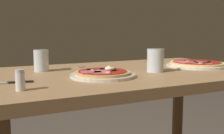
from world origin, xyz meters
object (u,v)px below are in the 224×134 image
Objects in this scene: knife at (9,83)px; fork at (70,68)px; pizza_across_left at (197,64)px; water_glass_far at (156,62)px; water_glass_near at (41,62)px; dining_table at (126,96)px; salt_shaker at (20,80)px; pizza_foreground at (103,74)px.

fork is at bearing 41.57° from knife.
water_glass_far is (-0.31, -0.06, 0.03)m from pizza_across_left.
pizza_across_left is 0.80m from water_glass_near.
salt_shaker is (-0.51, -0.23, 0.16)m from dining_table.
pizza_across_left is at bearing 4.05° from knife.
salt_shaker is at bearing -110.46° from water_glass_near.
pizza_foreground is at bearing 20.05° from salt_shaker.
dining_table is at bearing 9.65° from knife.
salt_shaker is at bearing -167.27° from pizza_across_left.
pizza_foreground is 0.36m from knife.
water_glass_far reaches higher than fork.
pizza_across_left is at bearing 8.28° from pizza_foreground.
water_glass_far is 0.63m from salt_shaker.
salt_shaker is (-0.15, -0.39, -0.01)m from water_glass_near.
dining_table is 4.11× the size of pizza_across_left.
pizza_foreground reaches higher than knife.
knife is at bearing -138.43° from fork.
pizza_across_left is 2.04× the size of fork.
knife is at bearing -175.95° from pizza_across_left.
dining_table is 0.58m from salt_shaker.
water_glass_far is 1.58× the size of salt_shaker.
water_glass_near is at bearing 69.54° from salt_shaker.
fork is (0.14, 0.03, -0.04)m from water_glass_near.
pizza_across_left reaches higher than fork.
dining_table is at bearing 176.73° from pizza_across_left.
pizza_foreground is at bearing -147.82° from dining_table.
water_glass_near is 0.51× the size of knife.
water_glass_far reaches higher than knife.
salt_shaker reaches higher than pizza_across_left.
dining_table is at bearing -23.45° from water_glass_near.
dining_table is 12.25× the size of water_glass_far.
salt_shaker reaches higher than pizza_foreground.
salt_shaker is at bearing -124.76° from fork.
water_glass_far is 0.42m from fork.
pizza_foreground is 0.30m from fork.
water_glass_far reaches higher than pizza_across_left.
knife is at bearing 98.24° from salt_shaker.
salt_shaker reaches higher than dining_table.
fork is (-0.05, 0.29, -0.01)m from pizza_foreground.
knife is at bearing 177.09° from pizza_foreground.
dining_table is 8.38× the size of fork.
dining_table is at bearing 140.53° from water_glass_far.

